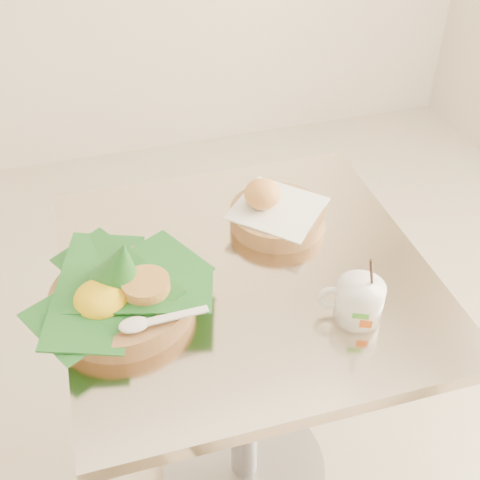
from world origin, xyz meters
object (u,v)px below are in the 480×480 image
object	(u,v)px
rice_basket	(121,292)
coffee_mug	(358,300)
bread_basket	(275,212)
cafe_table	(245,343)

from	to	relation	value
rice_basket	coffee_mug	distance (m)	0.42
bread_basket	coffee_mug	xyz separation A→B (m)	(0.05, -0.30, 0.01)
cafe_table	rice_basket	bearing A→B (deg)	-170.40
rice_basket	bread_basket	xyz separation A→B (m)	(0.35, 0.16, -0.01)
cafe_table	coffee_mug	xyz separation A→B (m)	(0.15, -0.18, 0.26)
coffee_mug	cafe_table	bearing A→B (deg)	130.36
rice_basket	cafe_table	bearing A→B (deg)	9.60
rice_basket	bread_basket	size ratio (longest dim) A/B	1.33
cafe_table	coffee_mug	bearing A→B (deg)	-49.64
bread_basket	cafe_table	bearing A→B (deg)	-130.51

